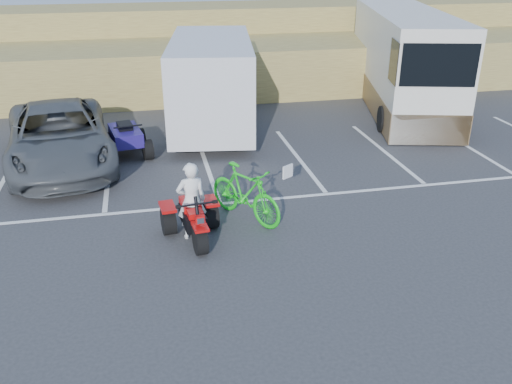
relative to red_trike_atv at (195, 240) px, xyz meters
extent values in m
plane|color=#323234|center=(0.78, -0.77, 0.00)|extent=(100.00, 100.00, 0.00)
cube|color=white|center=(-4.62, 4.23, 0.00)|extent=(0.12, 5.00, 0.01)
cube|color=white|center=(-1.92, 4.23, 0.00)|extent=(0.12, 5.00, 0.01)
cube|color=white|center=(0.78, 4.23, 0.00)|extent=(0.12, 5.00, 0.01)
cube|color=white|center=(3.48, 4.23, 0.00)|extent=(0.12, 5.00, 0.01)
cube|color=white|center=(6.18, 4.23, 0.00)|extent=(0.12, 5.00, 0.01)
cube|color=white|center=(8.88, 4.23, 0.00)|extent=(0.12, 5.00, 0.01)
cube|color=white|center=(0.78, 1.63, 0.00)|extent=(28.00, 0.12, 0.01)
cube|color=olive|center=(0.78, 13.23, 1.00)|extent=(40.00, 6.00, 2.00)
cube|color=olive|center=(0.78, 16.73, 2.00)|extent=(40.00, 4.00, 2.20)
imported|color=white|center=(-0.02, 0.15, 0.85)|extent=(0.66, 0.47, 1.69)
imported|color=#14BF19|center=(1.23, 0.74, 0.64)|extent=(1.68, 2.11, 1.28)
imported|color=#494D51|center=(-3.20, 5.18, 0.82)|extent=(3.55, 6.24, 1.64)
cube|color=silver|center=(1.44, 7.58, 1.63)|extent=(3.42, 6.62, 2.63)
cylinder|color=black|center=(1.44, 7.58, 0.37)|extent=(2.40, 1.07, 0.74)
cube|color=silver|center=(8.85, 8.98, 1.78)|extent=(4.70, 9.92, 3.46)
cube|color=brown|center=(8.85, 8.98, 0.53)|extent=(4.74, 9.93, 0.96)
cube|color=black|center=(7.67, 4.30, 2.50)|extent=(2.15, 0.56, 1.25)
camera|label=1|loc=(-0.80, -10.03, 5.67)|focal=38.00mm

